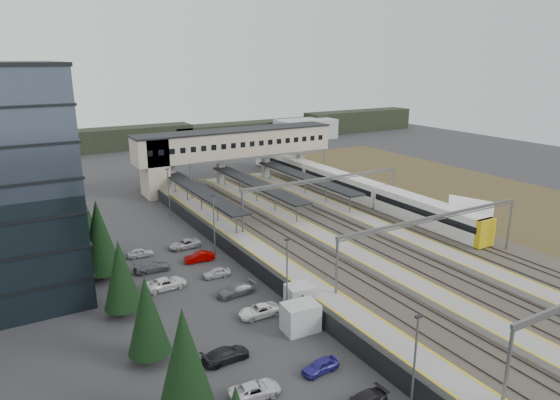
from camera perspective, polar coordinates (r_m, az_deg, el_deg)
ground at (r=60.88m, az=3.37°, el=-7.97°), size 220.00×220.00×0.00m
conifer_row at (r=47.58m, az=-16.69°, el=-9.40°), size 4.42×49.82×9.50m
car_park at (r=50.31m, az=-5.89°, el=-12.73°), size 10.50×44.41×1.26m
lampposts at (r=56.51m, az=-4.06°, el=-5.17°), size 0.50×53.25×8.07m
fence at (r=61.50m, az=-4.31°, el=-6.72°), size 0.08×90.00×2.00m
relay_cabin_near at (r=47.82m, az=2.35°, el=-13.24°), size 3.42×2.61×2.72m
relay_cabin_far at (r=51.79m, az=2.27°, el=-10.97°), size 2.91×2.52×2.45m
rail_corridor at (r=69.62m, az=7.52°, el=-4.67°), size 34.00×90.00×0.92m
canopies at (r=85.04m, az=-2.73°, el=1.84°), size 23.10×30.00×3.28m
footbridge at (r=97.74m, az=-6.51°, el=6.02°), size 40.40×6.40×11.20m
gantries at (r=67.99m, az=10.50°, el=-0.24°), size 28.40×62.28×7.17m
train at (r=92.78m, az=7.19°, el=1.82°), size 3.03×63.27×3.81m
billboard at (r=76.04m, az=20.91°, el=-1.11°), size 2.24×6.07×5.48m
scrub_east at (r=94.96m, az=24.82°, el=-0.57°), size 34.00×120.00×0.06m
treeline_far at (r=150.48m, az=-8.69°, el=7.51°), size 170.00×19.00×7.00m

